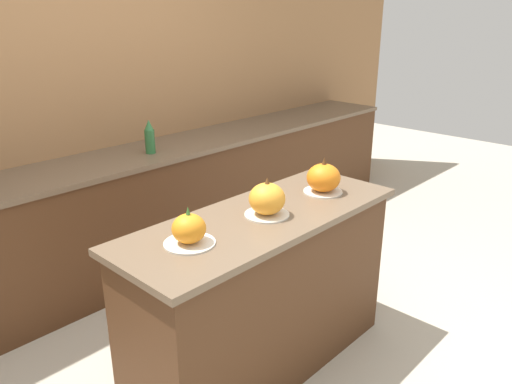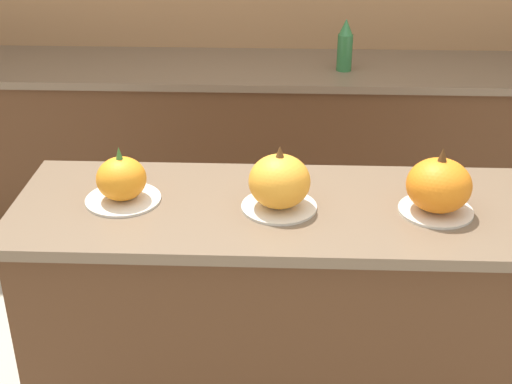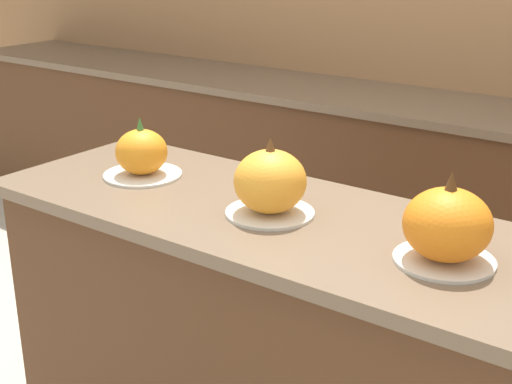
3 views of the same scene
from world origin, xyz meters
The scene contains 6 objects.
wall_back centered at (0.00, 1.76, 1.25)m, with size 8.00×0.06×2.50m.
kitchen_island centered at (0.00, 0.00, 0.46)m, with size 1.58×0.58×0.91m.
back_counter centered at (0.00, 1.43, 0.45)m, with size 6.00×0.60×0.91m.
pumpkin_cake_left centered at (-0.46, 0.01, 0.98)m, with size 0.23×0.23×0.18m.
pumpkin_cake_center centered at (0.01, -0.02, 0.99)m, with size 0.22×0.22×0.20m.
pumpkin_cake_right centered at (0.47, -0.02, 0.99)m, with size 0.22×0.22×0.20m.
Camera 3 is at (0.96, -1.38, 1.57)m, focal length 50.00 mm.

